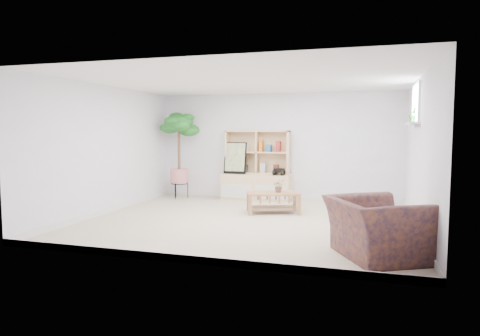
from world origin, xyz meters
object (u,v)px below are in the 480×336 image
(coffee_table, at_px, (273,203))
(armchair, at_px, (376,224))
(storage_unit, at_px, (256,165))
(floor_tree, at_px, (179,155))

(coffee_table, bearing_deg, armchair, -72.52)
(armchair, bearing_deg, coffee_table, 8.55)
(storage_unit, distance_m, floor_tree, 1.80)
(floor_tree, relative_size, armchair, 1.77)
(storage_unit, distance_m, coffee_table, 1.68)
(floor_tree, bearing_deg, coffee_table, -24.87)
(floor_tree, xyz_separation_m, armchair, (4.27, -3.57, -0.58))
(floor_tree, distance_m, armchair, 5.60)
(storage_unit, relative_size, floor_tree, 0.78)
(storage_unit, relative_size, armchair, 1.39)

